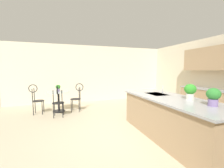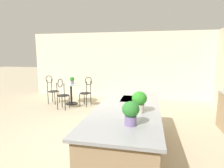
# 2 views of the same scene
# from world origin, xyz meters

# --- Properties ---
(ground_plane) EXTENTS (40.00, 40.00, 0.00)m
(ground_plane) POSITION_xyz_m (0.00, 0.00, 0.00)
(ground_plane) COLOR beige
(wall_left_window) EXTENTS (0.12, 7.80, 2.70)m
(wall_left_window) POSITION_xyz_m (-4.26, 0.00, 1.35)
(wall_left_window) COLOR beige
(wall_left_window) RESTS_ON ground
(kitchen_island) EXTENTS (2.80, 1.06, 0.92)m
(kitchen_island) POSITION_xyz_m (0.30, 0.85, 0.46)
(kitchen_island) COLOR tan
(kitchen_island) RESTS_ON ground
(bistro_table) EXTENTS (0.80, 0.80, 0.74)m
(bistro_table) POSITION_xyz_m (-2.75, -1.60, 0.45)
(bistro_table) COLOR black
(bistro_table) RESTS_ON ground
(chair_near_window) EXTENTS (0.46, 0.52, 1.04)m
(chair_near_window) POSITION_xyz_m (-2.58, -0.95, 0.57)
(chair_near_window) COLOR black
(chair_near_window) RESTS_ON ground
(chair_by_island) EXTENTS (0.40, 0.49, 1.04)m
(chair_by_island) POSITION_xyz_m (-2.67, -2.32, 0.57)
(chair_by_island) COLOR black
(chair_by_island) RESTS_ON ground
(chair_toward_desk) EXTENTS (0.49, 0.40, 1.04)m
(chair_toward_desk) POSITION_xyz_m (-2.05, -1.60, 0.57)
(chair_toward_desk) COLOR black
(chair_toward_desk) RESTS_ON ground
(sink_faucet) EXTENTS (0.02, 0.02, 0.22)m
(sink_faucet) POSITION_xyz_m (-0.25, 1.03, 1.03)
(sink_faucet) COLOR #B2B5BA
(sink_faucet) RESTS_ON kitchen_island
(potted_plant_on_table) EXTENTS (0.17, 0.17, 0.24)m
(potted_plant_on_table) POSITION_xyz_m (-2.89, -1.61, 0.88)
(potted_plant_on_table) COLOR #7A669E
(potted_plant_on_table) RESTS_ON bistro_table
(potted_plant_counter_far) EXTENTS (0.22, 0.22, 0.31)m
(potted_plant_counter_far) POSITION_xyz_m (1.15, 0.98, 1.10)
(potted_plant_counter_far) COLOR #7A669E
(potted_plant_counter_far) RESTS_ON kitchen_island
(potted_plant_counter_near) EXTENTS (0.23, 0.23, 0.33)m
(potted_plant_counter_near) POSITION_xyz_m (0.60, 1.05, 1.11)
(potted_plant_counter_near) COLOR beige
(potted_plant_counter_near) RESTS_ON kitchen_island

